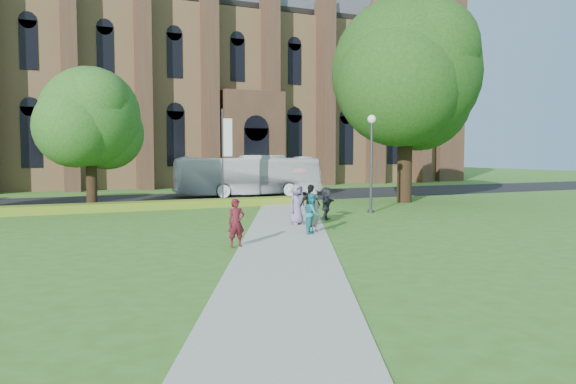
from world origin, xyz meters
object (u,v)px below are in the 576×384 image
large_tree (406,73)px  pedestrian_0 (236,223)px  streetlamp (371,151)px  tour_coach (248,176)px

large_tree → pedestrian_0: 21.29m
streetlamp → large_tree: bearing=39.3°
large_tree → pedestrian_0: large_tree is taller
streetlamp → tour_coach: bearing=98.3°
streetlamp → large_tree: large_tree is taller
tour_coach → pedestrian_0: (-8.35, -21.08, -0.68)m
large_tree → pedestrian_0: bearing=-142.6°
tour_coach → streetlamp: bearing=-165.9°
large_tree → tour_coach: large_tree is taller
large_tree → tour_coach: bearing=129.8°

